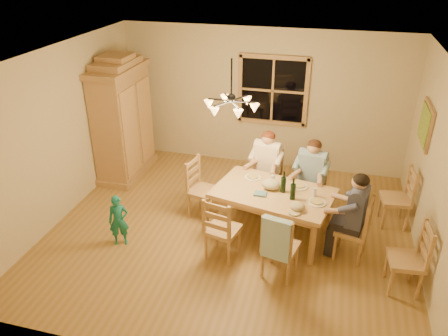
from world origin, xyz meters
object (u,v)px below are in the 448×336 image
(chair_far_right, at_px, (309,198))
(chair_end_left, at_px, (204,199))
(wine_bottle_b, at_px, (293,189))
(chair_spare_back, at_px, (394,208))
(chair_near_left, at_px, (223,238))
(adult_slate_man, at_px, (356,206))
(chair_spare_front, at_px, (403,270))
(chair_far_left, at_px, (266,188))
(adult_woman, at_px, (267,159))
(adult_plaid_man, at_px, (312,169))
(wine_bottle_a, at_px, (283,182))
(chandelier, at_px, (231,104))
(chair_near_right, at_px, (280,256))
(chair_end_right, at_px, (351,239))
(child, at_px, (119,221))
(armoire, at_px, (123,122))
(dining_table, at_px, (273,197))

(chair_far_right, bearing_deg, chair_end_left, 27.98)
(wine_bottle_b, distance_m, chair_spare_back, 1.88)
(chair_near_left, distance_m, adult_slate_man, 1.89)
(chair_far_right, height_order, chair_spare_front, same)
(chair_far_left, height_order, adult_woman, adult_woman)
(adult_woman, distance_m, adult_slate_man, 1.81)
(adult_woman, bearing_deg, chair_near_left, 90.00)
(chair_far_left, relative_size, chair_far_right, 1.00)
(adult_plaid_man, xyz_separation_m, wine_bottle_a, (-0.36, -0.70, 0.08))
(chandelier, relative_size, chair_near_right, 0.78)
(chair_far_right, height_order, wine_bottle_a, wine_bottle_a)
(chair_far_right, bearing_deg, adult_plaid_man, 102.13)
(chair_spare_back, bearing_deg, chair_end_right, 140.27)
(wine_bottle_b, bearing_deg, wine_bottle_a, 133.27)
(chair_end_left, height_order, wine_bottle_b, wine_bottle_b)
(adult_plaid_man, bearing_deg, chair_spare_back, -165.88)
(chair_near_left, xyz_separation_m, wine_bottle_a, (0.72, 0.72, 0.62))
(wine_bottle_a, distance_m, child, 2.48)
(adult_slate_man, distance_m, wine_bottle_b, 0.88)
(chair_near_right, bearing_deg, adult_slate_man, 46.74)
(chair_far_right, xyz_separation_m, chair_end_left, (-1.66, -0.47, 0.00))
(chandelier, bearing_deg, armoire, 149.70)
(chair_near_right, distance_m, chair_end_right, 1.11)
(wine_bottle_a, bearing_deg, chair_spare_back, 23.83)
(armoire, distance_m, adult_plaid_man, 3.61)
(armoire, height_order, wine_bottle_b, armoire)
(dining_table, bearing_deg, chair_end_left, 167.87)
(chair_end_right, bearing_deg, chair_near_right, 136.74)
(chair_end_right, distance_m, adult_slate_man, 0.54)
(adult_woman, bearing_deg, dining_table, 117.90)
(adult_plaid_man, bearing_deg, chair_end_right, 136.64)
(dining_table, relative_size, chair_near_right, 1.91)
(chair_end_left, distance_m, wine_bottle_b, 1.63)
(chandelier, xyz_separation_m, chair_spare_front, (2.45, -0.68, -1.77))
(chair_far_left, bearing_deg, chair_end_right, 153.43)
(chair_near_left, relative_size, wine_bottle_a, 3.00)
(chair_end_left, relative_size, adult_woman, 1.13)
(wine_bottle_a, bearing_deg, adult_woman, 114.15)
(adult_slate_man, xyz_separation_m, wine_bottle_a, (-1.03, 0.27, 0.08))
(wine_bottle_a, distance_m, chair_spare_front, 1.96)
(chair_near_right, relative_size, chair_spare_front, 1.00)
(chair_far_left, relative_size, chair_spare_front, 1.00)
(chair_far_right, distance_m, chair_near_right, 1.62)
(adult_slate_man, relative_size, chair_spare_back, 0.88)
(chair_far_left, distance_m, chair_near_left, 1.62)
(chandelier, relative_size, dining_table, 0.41)
(dining_table, relative_size, wine_bottle_b, 5.74)
(adult_woman, bearing_deg, chandelier, 80.58)
(wine_bottle_b, height_order, child, wine_bottle_b)
(adult_slate_man, bearing_deg, wine_bottle_b, 95.21)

